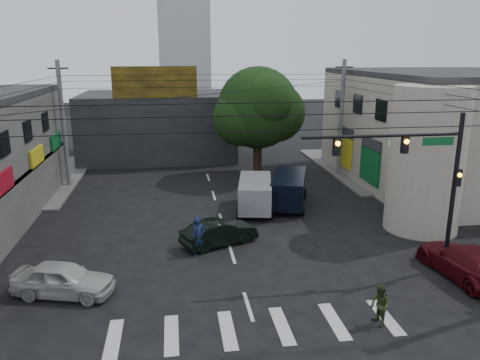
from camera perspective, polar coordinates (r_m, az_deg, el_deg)
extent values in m
plane|color=black|center=(21.65, -0.29, -11.19)|extent=(160.00, 160.00, 0.00)
cube|color=#514F4C|center=(43.63, 20.27, 1.60)|extent=(16.00, 16.00, 0.15)
cube|color=gray|center=(38.69, 24.27, 5.50)|extent=(14.00, 18.00, 8.00)
cylinder|color=gray|center=(27.53, 21.77, 2.31)|extent=(4.00, 4.00, 8.00)
cube|color=#232326|center=(45.71, -9.91, 6.63)|extent=(14.00, 10.00, 6.00)
cube|color=olive|center=(40.40, -10.35, 11.65)|extent=(7.00, 0.30, 2.60)
cylinder|color=black|center=(37.56, 2.14, 3.78)|extent=(0.70, 0.70, 4.40)
sphere|color=black|center=(37.05, 2.19, 8.79)|extent=(6.40, 6.40, 6.40)
cylinder|color=black|center=(22.73, 24.55, -1.59)|extent=(0.20, 0.20, 7.20)
cylinder|color=black|center=(20.45, 17.06, 5.18)|extent=(7.00, 0.14, 0.14)
cube|color=black|center=(20.96, 19.45, 4.09)|extent=(0.28, 0.22, 0.75)
cube|color=black|center=(19.75, 11.70, 4.01)|extent=(0.28, 0.22, 0.75)
sphere|color=orange|center=(20.81, 19.67, 4.42)|extent=(0.20, 0.20, 0.20)
sphere|color=orange|center=(19.60, 11.86, 4.37)|extent=(0.20, 0.20, 0.20)
cube|color=#0C5925|center=(21.68, 23.01, 4.36)|extent=(1.40, 0.06, 0.35)
cylinder|color=#59595B|center=(36.41, -20.72, 6.29)|extent=(0.32, 0.32, 9.20)
cylinder|color=#59595B|center=(37.93, 12.24, 7.24)|extent=(0.32, 0.32, 9.20)
imported|color=black|center=(24.35, -2.54, -6.42)|extent=(4.34, 5.05, 1.33)
imported|color=#B4B5B0|center=(20.80, -20.75, -11.25)|extent=(3.78, 4.99, 1.41)
imported|color=#4C0A10|center=(23.12, 25.86, -8.97)|extent=(3.15, 5.63, 1.51)
imported|color=#131D44|center=(23.10, -5.09, -6.87)|extent=(1.05, 0.99, 1.94)
imported|color=#2C381A|center=(18.24, 16.67, -14.44)|extent=(0.95, 0.83, 1.59)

